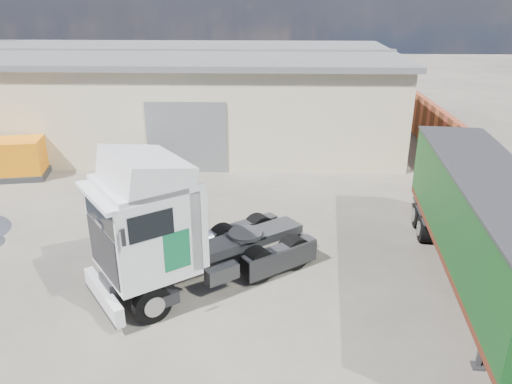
{
  "coord_description": "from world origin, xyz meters",
  "views": [
    {
      "loc": [
        2.23,
        -13.79,
        8.66
      ],
      "look_at": [
        1.68,
        3.0,
        1.79
      ],
      "focal_mm": 35.0,
      "sensor_mm": 36.0,
      "label": 1
    }
  ],
  "objects_px": {
    "tractor_unit": "(172,232)",
    "box_trailer": "(486,223)",
    "panel_van": "(138,175)",
    "orange_skip": "(13,161)"
  },
  "relations": [
    {
      "from": "panel_van",
      "to": "tractor_unit",
      "type": "bearing_deg",
      "value": -89.89
    },
    {
      "from": "tractor_unit",
      "to": "panel_van",
      "type": "xyz_separation_m",
      "value": [
        -3.12,
        7.81,
        -1.11
      ]
    },
    {
      "from": "panel_van",
      "to": "orange_skip",
      "type": "xyz_separation_m",
      "value": [
        -6.6,
        1.74,
        -0.0
      ]
    },
    {
      "from": "panel_van",
      "to": "orange_skip",
      "type": "bearing_deg",
      "value": 143.55
    },
    {
      "from": "box_trailer",
      "to": "panel_van",
      "type": "distance_m",
      "value": 14.55
    },
    {
      "from": "tractor_unit",
      "to": "box_trailer",
      "type": "height_order",
      "value": "tractor_unit"
    },
    {
      "from": "box_trailer",
      "to": "panel_van",
      "type": "xyz_separation_m",
      "value": [
        -12.37,
        7.51,
        -1.43
      ]
    },
    {
      "from": "panel_van",
      "to": "box_trailer",
      "type": "bearing_deg",
      "value": -52.94
    },
    {
      "from": "box_trailer",
      "to": "panel_van",
      "type": "relative_size",
      "value": 2.66
    },
    {
      "from": "tractor_unit",
      "to": "orange_skip",
      "type": "bearing_deg",
      "value": -170.81
    }
  ]
}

